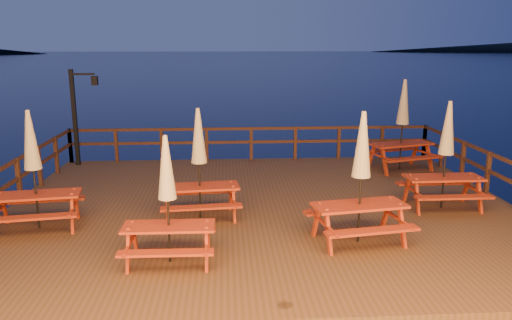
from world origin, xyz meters
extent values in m
plane|color=black|center=(0.00, 0.00, 0.00)|extent=(500.00, 500.00, 0.00)
cube|color=#4C3318|center=(0.00, 0.00, 0.20)|extent=(12.00, 10.00, 0.40)
cylinder|color=#321F10|center=(-5.60, 4.60, -0.30)|extent=(0.24, 0.24, 1.40)
cylinder|color=#321F10|center=(0.00, 4.60, -0.30)|extent=(0.24, 0.24, 1.40)
cylinder|color=#321F10|center=(5.60, 4.60, -0.30)|extent=(0.24, 0.24, 1.40)
cube|color=#321F10|center=(0.00, 4.85, 1.45)|extent=(11.70, 0.06, 0.09)
cube|color=#321F10|center=(0.00, 4.85, 1.01)|extent=(11.70, 0.06, 0.09)
cube|color=#321F10|center=(-4.68, 4.85, 0.95)|extent=(0.10, 0.10, 1.10)
cube|color=#321F10|center=(0.00, 4.85, 0.95)|extent=(0.10, 0.10, 1.10)
cube|color=#321F10|center=(4.68, 4.85, 0.95)|extent=(0.10, 0.10, 1.10)
cube|color=#321F10|center=(-5.85, 0.00, 1.45)|extent=(0.06, 9.70, 0.09)
cube|color=#321F10|center=(-5.85, 0.00, 1.01)|extent=(0.06, 9.70, 0.09)
cube|color=#321F10|center=(-5.85, 0.00, 0.95)|extent=(0.10, 0.10, 1.10)
cube|color=#321F10|center=(-5.85, 3.88, 0.95)|extent=(0.10, 0.10, 1.10)
cube|color=#321F10|center=(5.85, 0.00, 1.45)|extent=(0.06, 9.70, 0.09)
cube|color=#321F10|center=(5.85, 0.00, 1.01)|extent=(0.06, 9.70, 0.09)
cube|color=#321F10|center=(5.85, 0.00, 0.95)|extent=(0.10, 0.10, 1.10)
cube|color=#321F10|center=(5.85, 3.88, 0.95)|extent=(0.10, 0.10, 1.10)
cube|color=black|center=(-5.55, 4.55, 1.90)|extent=(0.12, 0.12, 3.00)
cube|color=black|center=(-5.20, 4.55, 3.25)|extent=(0.70, 0.06, 0.06)
cube|color=black|center=(-4.85, 4.55, 3.05)|extent=(0.18, 0.18, 0.28)
sphere|color=#FFB666|center=(-4.85, 4.55, 3.05)|extent=(0.14, 0.14, 0.14)
cube|color=#99230D|center=(-1.85, -2.98, 1.06)|extent=(1.60, 0.64, 0.04)
cube|color=#99230D|center=(-1.85, -2.45, 0.80)|extent=(1.60, 0.27, 0.04)
cube|color=#99230D|center=(-1.86, -3.51, 0.80)|extent=(1.60, 0.27, 0.04)
cube|color=#99230D|center=(-2.51, -2.68, 0.73)|extent=(0.05, 0.09, 0.66)
cube|color=#99230D|center=(-2.52, -3.26, 0.73)|extent=(0.05, 0.09, 0.66)
cube|color=#99230D|center=(-1.19, -2.69, 0.73)|extent=(0.05, 0.09, 0.66)
cube|color=#99230D|center=(-1.19, -3.28, 0.73)|extent=(0.05, 0.09, 0.66)
cylinder|color=black|center=(-1.85, -2.98, 1.51)|extent=(0.04, 0.04, 2.21)
cone|color=tan|center=(-1.85, -2.98, 2.13)|extent=(0.32, 0.32, 1.11)
sphere|color=black|center=(-1.85, -2.98, 2.64)|extent=(0.06, 0.06, 0.06)
cube|color=#99230D|center=(-1.42, -0.70, 1.11)|extent=(1.76, 0.83, 0.05)
cube|color=#99230D|center=(-1.48, -0.14, 0.83)|extent=(1.72, 0.43, 0.05)
cube|color=#99230D|center=(-1.37, -1.27, 0.83)|extent=(1.72, 0.43, 0.05)
cube|color=#99230D|center=(-2.16, -0.46, 0.76)|extent=(0.07, 0.10, 0.71)
cube|color=#99230D|center=(-2.10, -1.08, 0.76)|extent=(0.07, 0.10, 0.71)
cube|color=#99230D|center=(-0.74, -0.32, 0.76)|extent=(0.07, 0.10, 0.71)
cube|color=#99230D|center=(-0.68, -0.95, 0.76)|extent=(0.07, 0.10, 0.71)
cylinder|color=black|center=(-1.42, -0.70, 1.59)|extent=(0.04, 0.04, 2.37)
cone|color=tan|center=(-1.42, -0.70, 2.25)|extent=(0.34, 0.34, 1.19)
sphere|color=black|center=(-1.42, -0.70, 2.80)|extent=(0.07, 0.07, 0.07)
cube|color=#99230D|center=(4.48, 3.29, 1.20)|extent=(2.05, 1.25, 0.05)
cube|color=#99230D|center=(4.30, 3.90, 0.88)|extent=(1.92, 0.82, 0.05)
cube|color=#99230D|center=(4.66, 2.68, 0.88)|extent=(1.92, 0.82, 0.05)
cube|color=#99230D|center=(3.61, 3.40, 0.80)|extent=(0.09, 0.12, 0.80)
cube|color=#99230D|center=(3.81, 2.73, 0.80)|extent=(0.09, 0.12, 0.80)
cube|color=#99230D|center=(5.15, 3.85, 0.80)|extent=(0.09, 0.12, 0.80)
cube|color=#99230D|center=(5.34, 3.17, 0.80)|extent=(0.09, 0.12, 0.80)
cylinder|color=black|center=(4.48, 3.29, 1.73)|extent=(0.05, 0.05, 2.66)
cone|color=tan|center=(4.48, 3.29, 2.47)|extent=(0.38, 0.38, 1.33)
sphere|color=black|center=(4.48, 3.29, 3.09)|extent=(0.07, 0.07, 0.07)
cube|color=#99230D|center=(4.21, -0.37, 1.13)|extent=(1.76, 0.69, 0.05)
cube|color=#99230D|center=(4.20, 0.22, 0.84)|extent=(1.76, 0.28, 0.05)
cube|color=#99230D|center=(4.21, -0.95, 0.84)|extent=(1.76, 0.28, 0.05)
cube|color=#99230D|center=(3.47, -0.05, 0.77)|extent=(0.06, 0.10, 0.73)
cube|color=#99230D|center=(3.48, -0.69, 0.77)|extent=(0.06, 0.10, 0.73)
cube|color=#99230D|center=(4.94, -0.04, 0.77)|extent=(0.06, 0.10, 0.73)
cube|color=#99230D|center=(4.94, -0.68, 0.77)|extent=(0.06, 0.10, 0.73)
cylinder|color=black|center=(4.21, -0.37, 1.62)|extent=(0.04, 0.04, 2.44)
cone|color=tan|center=(4.21, -0.37, 2.30)|extent=(0.35, 0.35, 1.22)
sphere|color=black|center=(4.21, -0.37, 2.87)|extent=(0.07, 0.07, 0.07)
cube|color=#99230D|center=(-4.76, -1.15, 1.12)|extent=(1.82, 0.93, 0.05)
cube|color=#99230D|center=(-4.85, -0.57, 0.83)|extent=(1.76, 0.53, 0.05)
cube|color=#99230D|center=(-4.68, -1.72, 0.83)|extent=(1.76, 0.53, 0.05)
cube|color=#99230D|center=(-5.53, -0.94, 0.76)|extent=(0.07, 0.10, 0.72)
cube|color=#99230D|center=(-4.09, -0.72, 0.76)|extent=(0.07, 0.10, 0.72)
cube|color=#99230D|center=(-4.00, -1.35, 0.76)|extent=(0.07, 0.10, 0.72)
cylinder|color=black|center=(-4.76, -1.15, 1.61)|extent=(0.04, 0.04, 2.42)
cone|color=tan|center=(-4.76, -1.15, 2.28)|extent=(0.35, 0.35, 1.21)
sphere|color=black|center=(-4.76, -1.15, 2.84)|extent=(0.07, 0.07, 0.07)
cube|color=#99230D|center=(1.71, -2.28, 1.15)|extent=(1.88, 0.98, 0.05)
cube|color=#99230D|center=(1.61, -1.69, 0.85)|extent=(1.81, 0.57, 0.05)
cube|color=#99230D|center=(1.81, -2.87, 0.85)|extent=(1.81, 0.57, 0.05)
cube|color=#99230D|center=(0.92, -2.08, 0.77)|extent=(0.08, 0.11, 0.75)
cube|color=#99230D|center=(1.03, -2.73, 0.77)|extent=(0.08, 0.11, 0.75)
cube|color=#99230D|center=(2.39, -1.83, 0.77)|extent=(0.08, 0.11, 0.75)
cube|color=#99230D|center=(2.50, -2.48, 0.77)|extent=(0.08, 0.11, 0.75)
cylinder|color=black|center=(1.71, -2.28, 1.64)|extent=(0.04, 0.04, 2.48)
cone|color=tan|center=(1.71, -2.28, 2.34)|extent=(0.36, 0.36, 1.24)
sphere|color=black|center=(1.71, -2.28, 2.91)|extent=(0.07, 0.07, 0.07)
camera|label=1|loc=(-0.84, -11.25, 4.18)|focal=35.00mm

